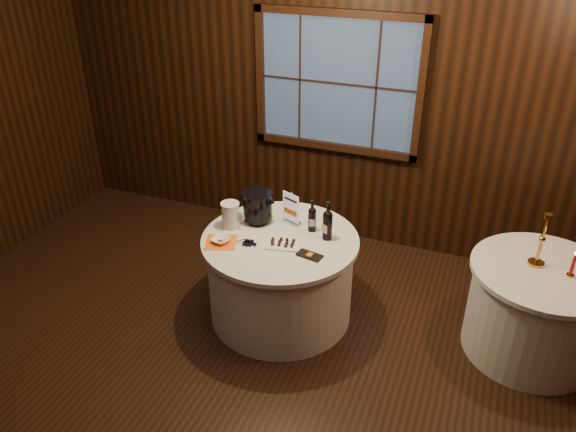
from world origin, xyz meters
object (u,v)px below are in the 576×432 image
at_px(sign_stand, 292,213).
at_px(brass_candlestick, 540,247).
at_px(side_table, 535,310).
at_px(glass_pitcher, 231,215).
at_px(port_bottle_left, 312,218).
at_px(ice_bucket, 258,207).
at_px(grape_bunch, 249,243).
at_px(chocolate_plate, 283,244).
at_px(cracker_bowl, 221,240).
at_px(chocolate_box, 310,255).
at_px(red_candle, 573,267).
at_px(port_bottle_right, 328,223).
at_px(main_table, 280,277).

height_order(sign_stand, brass_candlestick, brass_candlestick).
bearing_deg(side_table, glass_pitcher, -173.44).
bearing_deg(port_bottle_left, ice_bucket, 164.88).
bearing_deg(grape_bunch, ice_bucket, 103.12).
bearing_deg(grape_bunch, port_bottle_left, 45.30).
bearing_deg(sign_stand, grape_bunch, -89.81).
distance_m(chocolate_plate, cracker_bowl, 0.50).
bearing_deg(chocolate_box, glass_pitcher, 177.49).
relative_size(sign_stand, ice_bucket, 1.08).
height_order(glass_pitcher, brass_candlestick, brass_candlestick).
bearing_deg(sign_stand, cracker_bowl, -106.84).
bearing_deg(chocolate_plate, glass_pitcher, 167.64).
xyz_separation_m(port_bottle_left, chocolate_box, (0.11, -0.37, -0.11)).
distance_m(ice_bucket, chocolate_plate, 0.46).
xyz_separation_m(sign_stand, port_bottle_left, (0.20, -0.05, 0.02)).
distance_m(port_bottle_left, red_candle, 1.96).
relative_size(sign_stand, glass_pitcher, 1.29).
xyz_separation_m(chocolate_box, cracker_bowl, (-0.73, -0.07, 0.01)).
bearing_deg(red_candle, ice_bucket, -177.86).
height_order(sign_stand, port_bottle_right, port_bottle_right).
bearing_deg(glass_pitcher, cracker_bowl, -79.26).
height_order(chocolate_box, grape_bunch, grape_bunch).
height_order(port_bottle_left, cracker_bowl, port_bottle_left).
bearing_deg(sign_stand, chocolate_plate, -56.63).
relative_size(sign_stand, brass_candlestick, 0.67).
bearing_deg(main_table, chocolate_box, -27.99).
xyz_separation_m(ice_bucket, brass_candlestick, (2.20, 0.16, 0.01)).
bearing_deg(chocolate_box, port_bottle_right, 92.74).
bearing_deg(sign_stand, main_table, -66.51).
height_order(chocolate_box, glass_pitcher, glass_pitcher).
distance_m(ice_bucket, cracker_bowl, 0.46).
distance_m(chocolate_plate, chocolate_box, 0.26).
bearing_deg(side_table, grape_bunch, -167.49).
bearing_deg(ice_bucket, sign_stand, 15.38).
distance_m(sign_stand, glass_pitcher, 0.51).
height_order(port_bottle_right, grape_bunch, port_bottle_right).
bearing_deg(ice_bucket, brass_candlestick, 4.19).
relative_size(main_table, chocolate_plate, 4.17).
relative_size(grape_bunch, glass_pitcher, 0.82).
relative_size(chocolate_box, glass_pitcher, 0.87).
bearing_deg(main_table, chocolate_plate, -56.16).
height_order(chocolate_plate, grape_bunch, grape_bunch).
bearing_deg(grape_bunch, cracker_bowl, -168.10).
relative_size(glass_pitcher, brass_candlestick, 0.52).
bearing_deg(brass_candlestick, chocolate_box, -162.43).
height_order(ice_bucket, grape_bunch, ice_bucket).
xyz_separation_m(port_bottle_right, glass_pitcher, (-0.80, -0.11, -0.03)).
xyz_separation_m(port_bottle_left, grape_bunch, (-0.39, -0.39, -0.10)).
bearing_deg(grape_bunch, chocolate_plate, 20.17).
distance_m(ice_bucket, grape_bunch, 0.40).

